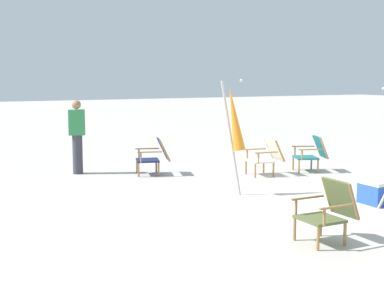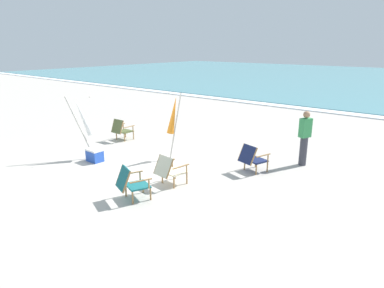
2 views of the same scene
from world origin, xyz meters
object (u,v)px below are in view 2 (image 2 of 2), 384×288
at_px(person_near_chairs, 304,138).
at_px(cooler_box, 95,155).
at_px(beach_chair_mid_center, 131,182).
at_px(umbrella_furled_orange, 173,116).
at_px(beach_chair_front_right, 170,169).
at_px(beach_chair_front_left, 252,158).
at_px(umbrella_furled_white, 83,118).
at_px(beach_chair_back_left, 121,129).

height_order(person_near_chairs, cooler_box, person_near_chairs).
distance_m(beach_chair_mid_center, umbrella_furled_orange, 3.24).
xyz_separation_m(person_near_chairs, cooler_box, (-5.06, -3.74, -0.64)).
bearing_deg(umbrella_furled_orange, beach_chair_front_right, -50.52).
relative_size(beach_chair_front_right, beach_chair_mid_center, 0.93).
relative_size(person_near_chairs, cooler_box, 3.33).
distance_m(beach_chair_front_left, person_near_chairs, 1.77).
bearing_deg(beach_chair_front_left, beach_chair_front_right, -118.01).
xyz_separation_m(umbrella_furled_white, umbrella_furled_orange, (2.16, 1.73, 0.08)).
relative_size(umbrella_furled_white, umbrella_furled_orange, 0.95).
relative_size(beach_chair_front_right, beach_chair_front_left, 0.93).
bearing_deg(beach_chair_front_right, cooler_box, -178.10).
bearing_deg(beach_chair_back_left, umbrella_furled_orange, -6.51).
bearing_deg(cooler_box, beach_chair_back_left, 121.09).
distance_m(beach_chair_mid_center, person_near_chairs, 5.28).
xyz_separation_m(beach_chair_mid_center, umbrella_furled_orange, (-1.26, 2.83, 0.94)).
bearing_deg(cooler_box, beach_chair_front_left, 28.25).
relative_size(beach_chair_front_right, person_near_chairs, 0.49).
bearing_deg(umbrella_furled_white, beach_chair_mid_center, -17.78).
bearing_deg(cooler_box, umbrella_furled_white, 177.83).
relative_size(beach_chair_front_right, umbrella_furled_white, 0.40).
height_order(beach_chair_back_left, umbrella_furled_orange, umbrella_furled_orange).
height_order(beach_chair_front_right, beach_chair_front_left, beach_chair_front_left).
height_order(beach_chair_mid_center, umbrella_furled_white, umbrella_furled_white).
height_order(beach_chair_front_left, person_near_chairs, person_near_chairs).
distance_m(beach_chair_front_right, umbrella_furled_orange, 2.34).
xyz_separation_m(beach_chair_front_right, umbrella_furled_white, (-3.52, -0.08, 0.87)).
bearing_deg(beach_chair_back_left, beach_chair_front_right, -24.75).
bearing_deg(beach_chair_front_right, beach_chair_back_left, 155.25).
height_order(beach_chair_mid_center, cooler_box, beach_chair_mid_center).
bearing_deg(beach_chair_mid_center, umbrella_furled_orange, 114.03).
xyz_separation_m(beach_chair_mid_center, beach_chair_back_left, (-4.21, 3.17, 0.00)).
bearing_deg(person_near_chairs, umbrella_furled_white, -146.08).
distance_m(beach_chair_back_left, beach_chair_front_left, 5.46).
bearing_deg(umbrella_furled_orange, person_near_chairs, 30.55).
height_order(beach_chair_mid_center, beach_chair_front_left, beach_chair_mid_center).
xyz_separation_m(beach_chair_front_right, beach_chair_mid_center, (-0.10, -1.18, 0.00)).
xyz_separation_m(umbrella_furled_orange, person_near_chairs, (3.37, 1.99, -0.54)).
distance_m(beach_chair_front_right, beach_chair_back_left, 4.75).
bearing_deg(person_near_chairs, beach_chair_mid_center, -113.60).
bearing_deg(umbrella_furled_orange, umbrella_furled_white, -141.31).
bearing_deg(beach_chair_back_left, beach_chair_mid_center, -36.95).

